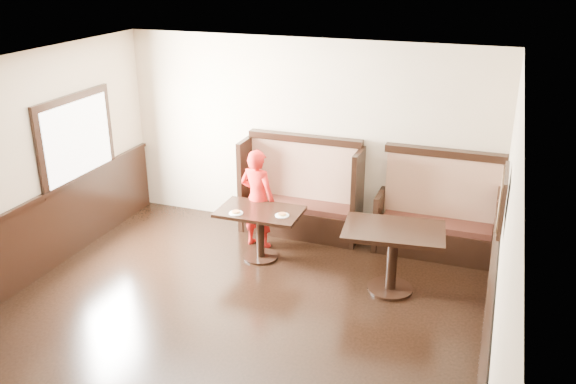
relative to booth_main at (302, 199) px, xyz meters
The scene contains 9 objects.
ground 3.34m from the booth_main, 90.00° to the right, with size 7.00×7.00×0.00m, color black.
room_shell 3.03m from the booth_main, 95.65° to the right, with size 7.00×7.00×7.00m.
booth_main is the anchor object (origin of this frame).
booth_neighbor 1.95m from the booth_main, ahead, with size 1.65×0.72×1.45m.
table_main 1.01m from the booth_main, 104.64° to the right, with size 1.11×0.70×0.70m.
table_neighbor 1.98m from the booth_main, 37.84° to the right, with size 1.27×0.91×0.83m.
child 0.79m from the booth_main, 123.96° to the right, with size 0.52×0.34×1.42m, color red.
pizza_plate_left 1.30m from the booth_main, 113.19° to the right, with size 0.19×0.19×0.03m.
pizza_plate_right 1.06m from the booth_main, 85.31° to the right, with size 0.18×0.18×0.03m.
Camera 1 is at (2.61, -4.49, 3.89)m, focal length 38.00 mm.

